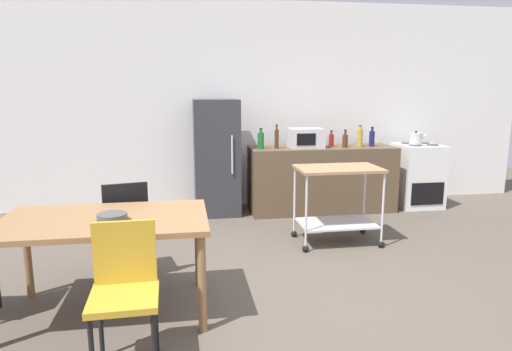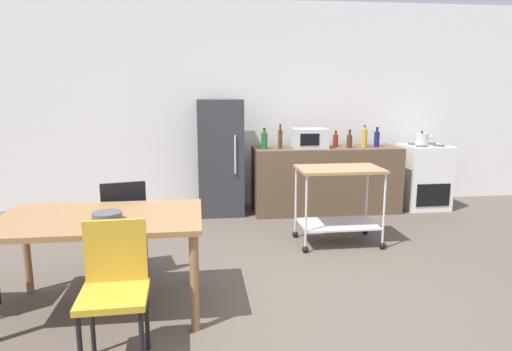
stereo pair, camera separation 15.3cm
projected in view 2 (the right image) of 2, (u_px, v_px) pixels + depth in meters
ground_plane at (305, 298)px, 3.69m from camera, size 12.00×12.00×0.00m
back_wall at (256, 105)px, 6.53m from camera, size 8.40×0.12×2.90m
kitchen_counter at (325, 179)px, 6.25m from camera, size 2.00×0.64×0.90m
dining_table at (101, 227)px, 3.37m from camera, size 1.50×0.90×0.75m
chair_mustard at (115, 284)px, 2.74m from camera, size 0.41×0.41×0.89m
chair_black at (124, 220)px, 4.06m from camera, size 0.48×0.48×0.89m
stove_oven at (424, 176)px, 6.44m from camera, size 0.60×0.61×0.92m
refrigerator at (220, 157)px, 6.10m from camera, size 0.60×0.63×1.55m
kitchen_cart at (339, 193)px, 4.90m from camera, size 0.91×0.57×0.85m
bottle_sparkling_water at (264, 140)px, 5.97m from camera, size 0.08×0.08×0.27m
bottle_soy_sauce at (280, 139)px, 6.00m from camera, size 0.06×0.06×0.32m
microwave at (310, 138)px, 6.08m from camera, size 0.46×0.35×0.26m
bottle_soda at (336, 140)px, 6.19m from camera, size 0.07×0.07×0.22m
bottle_vinegar at (349, 141)px, 6.09m from camera, size 0.07×0.07×0.24m
bottle_wine at (364, 138)px, 6.13m from camera, size 0.08×0.08×0.30m
bottle_sesame_oil at (377, 139)px, 6.18m from camera, size 0.08×0.08×0.27m
fruit_bowl at (107, 216)px, 3.26m from camera, size 0.21×0.21×0.06m
kettle at (422, 139)px, 6.23m from camera, size 0.24×0.17×0.19m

